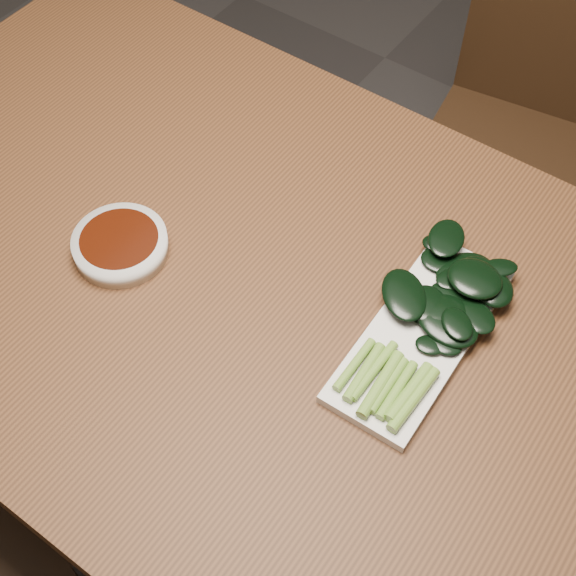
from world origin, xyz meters
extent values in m
plane|color=#302D2D|center=(0.00, 0.00, 0.00)|extent=(6.00, 6.00, 0.00)
cube|color=#4A2A15|center=(0.00, 0.00, 0.73)|extent=(1.40, 0.80, 0.04)
cylinder|color=#4A2A15|center=(-0.64, 0.34, 0.35)|extent=(0.05, 0.05, 0.71)
cube|color=black|center=(0.08, 0.71, 0.43)|extent=(0.44, 0.44, 0.04)
cylinder|color=black|center=(-0.05, 0.53, 0.21)|extent=(0.04, 0.04, 0.41)
cylinder|color=black|center=(0.27, 0.57, 0.21)|extent=(0.04, 0.04, 0.41)
cylinder|color=black|center=(-0.10, 0.84, 0.21)|extent=(0.04, 0.04, 0.41)
cube|color=black|center=(0.06, 0.88, 0.67)|extent=(0.38, 0.09, 0.44)
cylinder|color=black|center=(-0.20, -0.37, 0.21)|extent=(0.04, 0.04, 0.41)
cylinder|color=silver|center=(-0.19, -0.07, 0.76)|extent=(0.13, 0.13, 0.03)
cylinder|color=#391105|center=(-0.19, -0.07, 0.78)|extent=(0.10, 0.10, 0.00)
cube|color=silver|center=(0.20, 0.05, 0.76)|extent=(0.12, 0.30, 0.01)
cylinder|color=olive|center=(0.16, -0.04, 0.77)|extent=(0.01, 0.08, 0.01)
cylinder|color=olive|center=(0.17, -0.04, 0.77)|extent=(0.02, 0.09, 0.01)
cylinder|color=olive|center=(0.18, -0.03, 0.77)|extent=(0.01, 0.09, 0.01)
cylinder|color=olive|center=(0.20, -0.05, 0.77)|extent=(0.02, 0.10, 0.01)
cylinder|color=olive|center=(0.21, -0.04, 0.77)|extent=(0.02, 0.08, 0.01)
cylinder|color=olive|center=(0.22, -0.04, 0.77)|extent=(0.02, 0.08, 0.01)
cylinder|color=olive|center=(0.23, -0.04, 0.77)|extent=(0.02, 0.09, 0.02)
cylinder|color=olive|center=(0.24, -0.04, 0.77)|extent=(0.02, 0.10, 0.01)
ellipsoid|color=black|center=(0.24, 0.10, 0.77)|extent=(0.07, 0.06, 0.01)
ellipsoid|color=black|center=(0.19, 0.08, 0.78)|extent=(0.07, 0.07, 0.01)
ellipsoid|color=black|center=(0.22, 0.09, 0.77)|extent=(0.05, 0.08, 0.01)
ellipsoid|color=black|center=(0.24, 0.15, 0.77)|extent=(0.08, 0.08, 0.02)
ellipsoid|color=black|center=(0.20, 0.16, 0.77)|extent=(0.10, 0.10, 0.01)
ellipsoid|color=black|center=(0.16, 0.07, 0.78)|extent=(0.10, 0.10, 0.01)
ellipsoid|color=black|center=(0.22, 0.07, 0.77)|extent=(0.10, 0.08, 0.01)
ellipsoid|color=black|center=(0.23, 0.18, 0.78)|extent=(0.06, 0.05, 0.01)
ellipsoid|color=black|center=(0.20, 0.14, 0.78)|extent=(0.06, 0.06, 0.01)
ellipsoid|color=black|center=(0.16, 0.18, 0.78)|extent=(0.06, 0.08, 0.01)
ellipsoid|color=black|center=(0.22, 0.14, 0.79)|extent=(0.07, 0.07, 0.01)
ellipsoid|color=black|center=(0.21, 0.08, 0.77)|extent=(0.09, 0.09, 0.02)
ellipsoid|color=black|center=(0.15, 0.18, 0.77)|extent=(0.04, 0.04, 0.01)
ellipsoid|color=black|center=(0.22, 0.16, 0.78)|extent=(0.06, 0.06, 0.01)
ellipsoid|color=black|center=(0.23, 0.07, 0.78)|extent=(0.06, 0.06, 0.01)
ellipsoid|color=black|center=(0.17, 0.16, 0.77)|extent=(0.07, 0.06, 0.01)
ellipsoid|color=black|center=(0.20, 0.12, 0.77)|extent=(0.06, 0.05, 0.01)
ellipsoid|color=black|center=(0.24, 0.06, 0.77)|extent=(0.03, 0.03, 0.01)
ellipsoid|color=black|center=(0.19, 0.07, 0.77)|extent=(0.03, 0.03, 0.01)
ellipsoid|color=black|center=(0.23, 0.05, 0.77)|extent=(0.04, 0.03, 0.01)
ellipsoid|color=black|center=(0.22, 0.04, 0.77)|extent=(0.04, 0.04, 0.01)
camera|label=1|loc=(0.37, -0.47, 1.60)|focal=50.00mm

